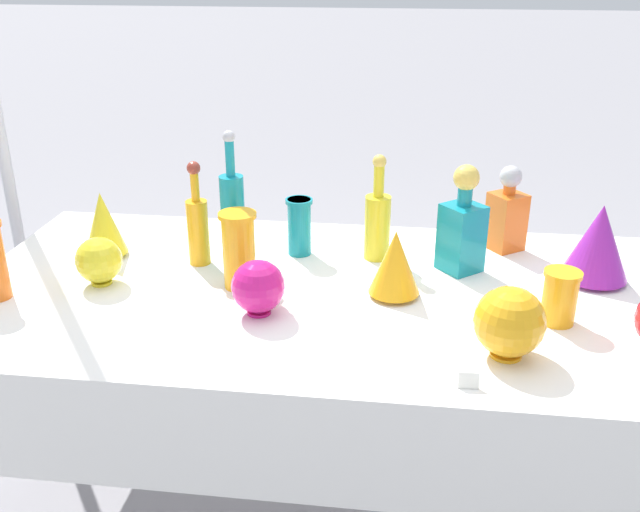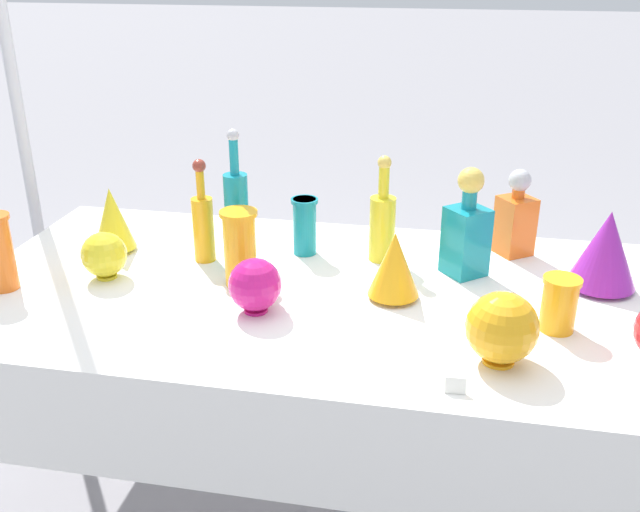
{
  "view_description": "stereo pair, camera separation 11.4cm",
  "coord_description": "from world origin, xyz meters",
  "px_view_note": "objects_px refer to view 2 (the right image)",
  "views": [
    {
      "loc": [
        0.23,
        -1.76,
        1.63
      ],
      "look_at": [
        0.0,
        0.0,
        0.86
      ],
      "focal_mm": 40.0,
      "sensor_mm": 36.0,
      "label": 1
    },
    {
      "loc": [
        0.34,
        -1.75,
        1.63
      ],
      "look_at": [
        0.0,
        0.0,
        0.86
      ],
      "focal_mm": 40.0,
      "sensor_mm": 36.0,
      "label": 2
    }
  ],
  "objects_px": {
    "round_bowl_0": "(104,255)",
    "cardboard_box_behind_left": "(358,312)",
    "tall_bottle_0": "(382,223)",
    "slender_vase_2": "(305,224)",
    "tall_bottle_2": "(237,216)",
    "fluted_vase_2": "(394,265)",
    "square_decanter_1": "(467,231)",
    "fluted_vase_0": "(112,219)",
    "canopy_pole": "(24,142)",
    "round_bowl_2": "(255,285)",
    "slender_vase_3": "(560,302)",
    "fluted_vase_1": "(606,249)",
    "round_bowl_1": "(502,328)",
    "square_decanter_0": "(515,218)",
    "slender_vase_0": "(240,246)",
    "tall_bottle_1": "(203,223)"
  },
  "relations": [
    {
      "from": "round_bowl_0",
      "to": "cardboard_box_behind_left",
      "type": "relative_size",
      "value": 0.29
    },
    {
      "from": "tall_bottle_0",
      "to": "slender_vase_2",
      "type": "bearing_deg",
      "value": 179.68
    },
    {
      "from": "tall_bottle_2",
      "to": "fluted_vase_2",
      "type": "bearing_deg",
      "value": -14.57
    },
    {
      "from": "square_decanter_1",
      "to": "cardboard_box_behind_left",
      "type": "bearing_deg",
      "value": 116.93
    },
    {
      "from": "fluted_vase_0",
      "to": "canopy_pole",
      "type": "relative_size",
      "value": 0.08
    },
    {
      "from": "tall_bottle_2",
      "to": "round_bowl_2",
      "type": "relative_size",
      "value": 2.83
    },
    {
      "from": "fluted_vase_0",
      "to": "canopy_pole",
      "type": "distance_m",
      "value": 0.71
    },
    {
      "from": "slender_vase_3",
      "to": "fluted_vase_0",
      "type": "height_order",
      "value": "fluted_vase_0"
    },
    {
      "from": "slender_vase_3",
      "to": "fluted_vase_1",
      "type": "xyz_separation_m",
      "value": [
        0.14,
        0.27,
        0.04
      ]
    },
    {
      "from": "round_bowl_1",
      "to": "cardboard_box_behind_left",
      "type": "distance_m",
      "value": 1.54
    },
    {
      "from": "square_decanter_0",
      "to": "canopy_pole",
      "type": "relative_size",
      "value": 0.11
    },
    {
      "from": "square_decanter_1",
      "to": "slender_vase_0",
      "type": "height_order",
      "value": "square_decanter_1"
    },
    {
      "from": "square_decanter_0",
      "to": "fluted_vase_2",
      "type": "height_order",
      "value": "square_decanter_0"
    },
    {
      "from": "square_decanter_0",
      "to": "tall_bottle_2",
      "type": "bearing_deg",
      "value": -162.22
    },
    {
      "from": "fluted_vase_0",
      "to": "fluted_vase_1",
      "type": "height_order",
      "value": "fluted_vase_1"
    },
    {
      "from": "fluted_vase_2",
      "to": "round_bowl_0",
      "type": "relative_size",
      "value": 1.38
    },
    {
      "from": "tall_bottle_1",
      "to": "tall_bottle_2",
      "type": "height_order",
      "value": "tall_bottle_2"
    },
    {
      "from": "tall_bottle_0",
      "to": "fluted_vase_0",
      "type": "relative_size",
      "value": 1.59
    },
    {
      "from": "tall_bottle_1",
      "to": "cardboard_box_behind_left",
      "type": "bearing_deg",
      "value": 67.62
    },
    {
      "from": "square_decanter_1",
      "to": "slender_vase_2",
      "type": "distance_m",
      "value": 0.49
    },
    {
      "from": "slender_vase_2",
      "to": "canopy_pole",
      "type": "relative_size",
      "value": 0.07
    },
    {
      "from": "square_decanter_1",
      "to": "round_bowl_2",
      "type": "relative_size",
      "value": 2.18
    },
    {
      "from": "square_decanter_1",
      "to": "round_bowl_0",
      "type": "distance_m",
      "value": 1.03
    },
    {
      "from": "tall_bottle_2",
      "to": "fluted_vase_1",
      "type": "bearing_deg",
      "value": 2.75
    },
    {
      "from": "tall_bottle_1",
      "to": "round_bowl_1",
      "type": "relative_size",
      "value": 1.83
    },
    {
      "from": "round_bowl_0",
      "to": "tall_bottle_1",
      "type": "bearing_deg",
      "value": 36.58
    },
    {
      "from": "slender_vase_0",
      "to": "round_bowl_2",
      "type": "xyz_separation_m",
      "value": [
        0.08,
        -0.15,
        -0.04
      ]
    },
    {
      "from": "slender_vase_3",
      "to": "fluted_vase_1",
      "type": "distance_m",
      "value": 0.31
    },
    {
      "from": "slender_vase_3",
      "to": "tall_bottle_0",
      "type": "bearing_deg",
      "value": 143.65
    },
    {
      "from": "slender_vase_3",
      "to": "round_bowl_2",
      "type": "height_order",
      "value": "round_bowl_2"
    },
    {
      "from": "slender_vase_3",
      "to": "cardboard_box_behind_left",
      "type": "height_order",
      "value": "slender_vase_3"
    },
    {
      "from": "round_bowl_1",
      "to": "fluted_vase_0",
      "type": "bearing_deg",
      "value": 159.07
    },
    {
      "from": "fluted_vase_0",
      "to": "round_bowl_1",
      "type": "xyz_separation_m",
      "value": [
        1.15,
        -0.44,
        -0.02
      ]
    },
    {
      "from": "tall_bottle_2",
      "to": "fluted_vase_0",
      "type": "distance_m",
      "value": 0.42
    },
    {
      "from": "square_decanter_1",
      "to": "slender_vase_3",
      "type": "bearing_deg",
      "value": -51.97
    },
    {
      "from": "slender_vase_2",
      "to": "round_bowl_1",
      "type": "bearing_deg",
      "value": -43.27
    },
    {
      "from": "square_decanter_1",
      "to": "fluted_vase_0",
      "type": "xyz_separation_m",
      "value": [
        -1.07,
        -0.04,
        -0.03
      ]
    },
    {
      "from": "tall_bottle_1",
      "to": "square_decanter_0",
      "type": "bearing_deg",
      "value": 14.2
    },
    {
      "from": "tall_bottle_1",
      "to": "slender_vase_0",
      "type": "bearing_deg",
      "value": -42.16
    },
    {
      "from": "fluted_vase_1",
      "to": "square_decanter_0",
      "type": "bearing_deg",
      "value": 137.57
    },
    {
      "from": "square_decanter_0",
      "to": "cardboard_box_behind_left",
      "type": "xyz_separation_m",
      "value": [
        -0.56,
        0.63,
        -0.71
      ]
    },
    {
      "from": "tall_bottle_1",
      "to": "fluted_vase_2",
      "type": "height_order",
      "value": "tall_bottle_1"
    },
    {
      "from": "fluted_vase_2",
      "to": "fluted_vase_0",
      "type": "bearing_deg",
      "value": 169.62
    },
    {
      "from": "tall_bottle_0",
      "to": "fluted_vase_1",
      "type": "relative_size",
      "value": 1.43
    },
    {
      "from": "fluted_vase_1",
      "to": "round_bowl_2",
      "type": "distance_m",
      "value": 0.96
    },
    {
      "from": "round_bowl_1",
      "to": "slender_vase_0",
      "type": "bearing_deg",
      "value": 157.8
    },
    {
      "from": "fluted_vase_2",
      "to": "cardboard_box_behind_left",
      "type": "distance_m",
      "value": 1.25
    },
    {
      "from": "slender_vase_0",
      "to": "fluted_vase_2",
      "type": "bearing_deg",
      "value": -0.71
    },
    {
      "from": "round_bowl_2",
      "to": "cardboard_box_behind_left",
      "type": "distance_m",
      "value": 1.34
    },
    {
      "from": "round_bowl_2",
      "to": "tall_bottle_0",
      "type": "bearing_deg",
      "value": 54.75
    }
  ]
}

